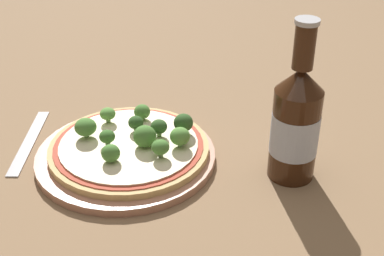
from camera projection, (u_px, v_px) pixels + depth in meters
The scene contains 16 objects.
ground_plane at pixel (117, 161), 0.78m from camera, with size 3.00×3.00×0.00m, color #846647.
plate at pixel (126, 156), 0.78m from camera, with size 0.26×0.26×0.01m.
pizza at pixel (129, 147), 0.77m from camera, with size 0.23×0.23×0.01m.
broccoli_floret_0 at pixel (142, 112), 0.82m from camera, with size 0.03×0.03×0.03m.
broccoli_floret_1 at pixel (111, 153), 0.72m from camera, with size 0.03×0.03×0.03m.
broccoli_floret_2 at pixel (136, 123), 0.79m from camera, with size 0.02×0.02×0.02m.
broccoli_floret_3 at pixel (160, 147), 0.73m from camera, with size 0.02×0.02×0.03m.
broccoli_floret_4 at pixel (145, 136), 0.76m from camera, with size 0.03×0.03×0.03m.
broccoli_floret_5 at pixel (180, 136), 0.75m from camera, with size 0.03×0.03×0.03m.
broccoli_floret_6 at pixel (108, 136), 0.76m from camera, with size 0.02×0.02×0.02m.
broccoli_floret_7 at pixel (86, 127), 0.78m from camera, with size 0.03×0.03×0.03m.
broccoli_floret_8 at pixel (183, 123), 0.79m from camera, with size 0.03×0.03×0.03m.
broccoli_floret_9 at pixel (108, 114), 0.82m from camera, with size 0.02×0.02×0.02m.
broccoli_floret_10 at pixel (159, 127), 0.78m from camera, with size 0.02×0.02×0.03m.
beer_bottle at pixel (296, 123), 0.71m from camera, with size 0.06×0.06×0.23m.
fork at pixel (29, 141), 0.82m from camera, with size 0.07×0.18×0.00m.
Camera 1 is at (0.29, -0.58, 0.44)m, focal length 50.00 mm.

